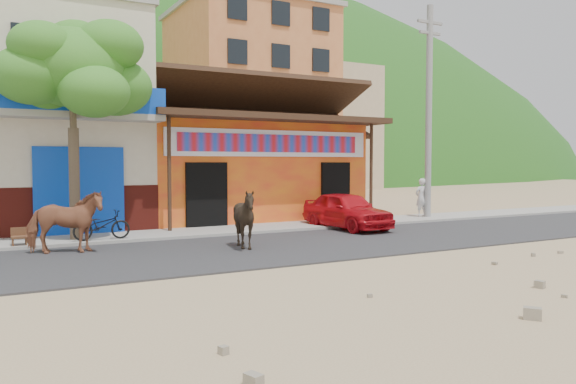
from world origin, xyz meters
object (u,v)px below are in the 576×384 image
scooter (102,225)px  red_car (347,210)px  pedestrian (421,197)px  cow_dark (245,219)px  utility_pole (429,112)px  cafe_chair_right (19,229)px  tree (73,128)px  cow_tan (65,222)px

scooter → red_car: bearing=-97.2°
scooter → pedestrian: (12.00, 0.85, 0.34)m
cow_dark → utility_pole: bearing=76.5°
cow_dark → scooter: bearing=-166.9°
red_car → scooter: red_car is taller
cow_dark → cafe_chair_right: 5.68m
pedestrian → cafe_chair_right: pedestrian is taller
tree → cow_dark: tree is taller
pedestrian → cafe_chair_right: size_ratio=1.79×
cow_dark → scooter: cow_dark is taller
scooter → cafe_chair_right: 2.00m
cow_dark → pedestrian: bearing=77.7°
red_car → cafe_chair_right: bearing=174.4°
scooter → cow_dark: bearing=-136.4°
tree → utility_pole: bearing=0.9°
tree → red_car: size_ratio=1.69×
tree → cow_tan: 3.06m
pedestrian → cafe_chair_right: bearing=-1.3°
utility_pole → scooter: bearing=-176.7°
utility_pole → cow_tan: bearing=-171.0°
cow_dark → cafe_chair_right: bearing=-153.1°
tree → scooter: tree is taller
red_car → cafe_chair_right: 9.62m
tree → cafe_chair_right: size_ratio=7.34×
red_car → cafe_chair_right: red_car is taller
scooter → cafe_chair_right: size_ratio=1.83×
red_car → pedestrian: size_ratio=2.42×
tree → utility_pole: size_ratio=0.75×
cow_tan → cafe_chair_right: cow_tan is taller
tree → cow_tan: (-0.50, -1.90, -2.34)m
tree → red_car: 8.63m
cafe_chair_right → red_car: bearing=-2.7°
cafe_chair_right → scooter: bearing=0.2°
cow_tan → cafe_chair_right: bearing=46.2°
scooter → utility_pole: bearing=-90.1°
utility_pole → cafe_chair_right: bearing=-177.2°
tree → utility_pole: utility_pole is taller
scooter → cafe_chair_right: cafe_chair_right is taller
scooter → pedestrian: size_ratio=1.02×
cafe_chair_right → cow_dark: bearing=-28.8°
cow_dark → red_car: size_ratio=0.42×
cow_dark → pedestrian: (9.04, 3.60, 0.07)m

